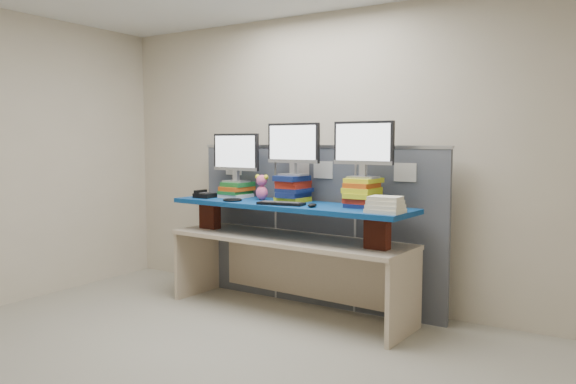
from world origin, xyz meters
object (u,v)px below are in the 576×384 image
Objects in this scene: desk at (288,252)px; monitor_right at (363,146)px; blue_board at (288,205)px; monitor_center at (293,146)px; desk_phone at (204,195)px; keyboard at (281,203)px; monitor_left at (236,155)px.

monitor_right reaches higher than desk.
blue_board reaches higher than desk.
desk_phone is (-0.93, -0.16, -0.48)m from monitor_center.
desk_phone reaches higher than keyboard.
monitor_left is (-0.71, 0.16, 0.44)m from blue_board.
desk is 1.19m from monitor_right.
blue_board is 0.96m from desk_phone.
desk is 0.97m from monitor_center.
desk_phone is at bearing -137.72° from monitor_left.
monitor_left reaches higher than keyboard.
keyboard is at bearing -76.72° from blue_board.
desk_phone is (-0.95, -0.04, 0.48)m from desk.
desk_phone reaches higher than desk.
monitor_right is at bearing 1.97° from desk_phone.
keyboard reaches higher than blue_board.
keyboard is (-0.67, -0.23, -0.50)m from monitor_right.
monitor_center is 2.99× the size of desk_phone.
keyboard is (0.05, -0.28, -0.50)m from monitor_center.
blue_board is (0.00, 0.00, 0.43)m from desk.
keyboard is at bearing -19.89° from monitor_left.
desk_phone is (-1.65, -0.11, -0.49)m from monitor_right.
monitor_left is at bearing 180.00° from monitor_right.
monitor_left is at bearing 170.61° from desk.
desk is at bearing -77.73° from monitor_center.
monitor_right is at bearing 9.73° from desk.
blue_board is 4.25× the size of monitor_left.
monitor_center is 0.72m from monitor_right.
keyboard is 0.99m from desk_phone.
desk_phone is at bearing -174.42° from blue_board.
monitor_center is (0.69, -0.04, 0.09)m from monitor_left.
monitor_right reaches higher than desk_phone.
monitor_left is at bearing 170.61° from blue_board.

